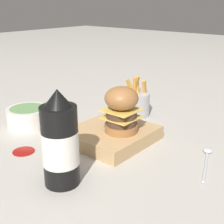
% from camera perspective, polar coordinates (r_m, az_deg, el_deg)
% --- Properties ---
extents(ground_plane, '(6.00, 6.00, 0.00)m').
position_cam_1_polar(ground_plane, '(0.88, -3.64, -5.64)').
color(ground_plane, '#B7B2A8').
extents(serving_board, '(0.22, 0.20, 0.04)m').
position_cam_1_polar(serving_board, '(0.88, 0.00, -4.21)').
color(serving_board, tan).
rests_on(serving_board, ground_plane).
extents(burger, '(0.09, 0.09, 0.13)m').
position_cam_1_polar(burger, '(0.83, 1.73, 0.52)').
color(burger, '#9E6638').
rests_on(burger, serving_board).
extents(ketchup_bottle, '(0.08, 0.08, 0.21)m').
position_cam_1_polar(ketchup_bottle, '(0.66, -9.45, -5.64)').
color(ketchup_bottle, black).
rests_on(ketchup_bottle, ground_plane).
extents(fries_basket, '(0.10, 0.10, 0.14)m').
position_cam_1_polar(fries_basket, '(1.07, 4.12, 1.61)').
color(fries_basket, '#B7B7BC').
rests_on(fries_basket, ground_plane).
extents(side_bowl, '(0.13, 0.13, 0.06)m').
position_cam_1_polar(side_bowl, '(1.02, -15.10, -0.77)').
color(side_bowl, silver).
rests_on(side_bowl, ground_plane).
extents(spoon, '(0.18, 0.08, 0.01)m').
position_cam_1_polar(spoon, '(0.83, 16.95, -7.83)').
color(spoon, silver).
rests_on(spoon, ground_plane).
extents(ketchup_puddle, '(0.06, 0.06, 0.00)m').
position_cam_1_polar(ketchup_puddle, '(0.86, -15.86, -6.89)').
color(ketchup_puddle, '#9E140F').
rests_on(ketchup_puddle, ground_plane).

